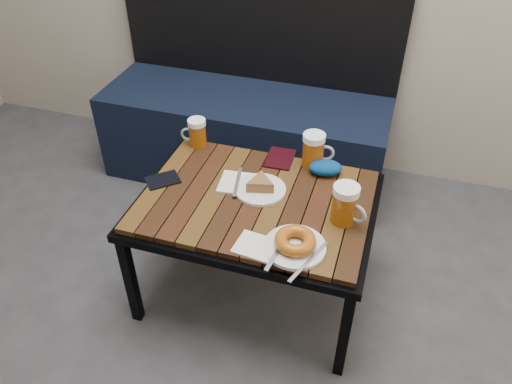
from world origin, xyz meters
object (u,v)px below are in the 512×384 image
(beer_mug_left, at_px, (197,132))
(plate_pie, at_px, (260,186))
(beer_mug_centre, at_px, (314,150))
(plate_bagel, at_px, (295,243))
(cafe_table, at_px, (256,208))
(knit_pouch, at_px, (325,168))
(bench, at_px, (247,126))
(passport_navy, at_px, (163,180))
(passport_burgundy, at_px, (280,158))
(beer_mug_right, at_px, (345,204))

(beer_mug_left, xyz_separation_m, plate_pie, (0.33, -0.22, -0.04))
(beer_mug_centre, distance_m, plate_bagel, 0.47)
(cafe_table, xyz_separation_m, knit_pouch, (0.20, 0.22, 0.07))
(beer_mug_centre, bearing_deg, knit_pouch, -50.57)
(cafe_table, bearing_deg, bench, 110.73)
(passport_navy, bearing_deg, cafe_table, 48.54)
(beer_mug_centre, distance_m, knit_pouch, 0.08)
(bench, height_order, knit_pouch, bench)
(plate_bagel, distance_m, passport_burgundy, 0.49)
(cafe_table, distance_m, passport_navy, 0.36)
(cafe_table, height_order, knit_pouch, knit_pouch)
(plate_bagel, relative_size, passport_burgundy, 1.79)
(beer_mug_centre, xyz_separation_m, plate_bagel, (0.04, -0.46, -0.05))
(beer_mug_right, bearing_deg, beer_mug_left, -179.18)
(plate_pie, bearing_deg, plate_bagel, -52.65)
(beer_mug_centre, xyz_separation_m, beer_mug_right, (0.17, -0.29, 0.00))
(cafe_table, bearing_deg, beer_mug_left, 141.81)
(bench, xyz_separation_m, cafe_table, (0.29, -0.77, 0.16))
(beer_mug_left, height_order, passport_burgundy, beer_mug_left)
(passport_burgundy, relative_size, knit_pouch, 1.14)
(beer_mug_left, height_order, beer_mug_right, beer_mug_right)
(plate_pie, height_order, passport_navy, plate_pie)
(plate_pie, bearing_deg, cafe_table, -93.24)
(plate_bagel, height_order, passport_burgundy, plate_bagel)
(cafe_table, relative_size, beer_mug_centre, 6.17)
(passport_burgundy, bearing_deg, plate_pie, -96.08)
(knit_pouch, bearing_deg, beer_mug_centre, 142.71)
(plate_bagel, bearing_deg, passport_navy, 160.21)
(plate_pie, bearing_deg, bench, 112.05)
(bench, relative_size, beer_mug_right, 9.96)
(bench, xyz_separation_m, passport_navy, (-0.07, -0.77, 0.20))
(bench, bearing_deg, plate_bagel, -63.62)
(plate_bagel, bearing_deg, passport_burgundy, 110.58)
(cafe_table, height_order, beer_mug_centre, beer_mug_centre)
(bench, bearing_deg, knit_pouch, -48.10)
(passport_burgundy, bearing_deg, passport_navy, -147.11)
(cafe_table, relative_size, passport_navy, 7.07)
(plate_pie, bearing_deg, knit_pouch, 40.76)
(cafe_table, distance_m, knit_pouch, 0.31)
(bench, bearing_deg, passport_navy, -95.06)
(cafe_table, distance_m, passport_burgundy, 0.26)
(beer_mug_left, xyz_separation_m, knit_pouch, (0.53, -0.04, -0.03))
(plate_bagel, relative_size, knit_pouch, 2.04)
(passport_navy, bearing_deg, beer_mug_left, 131.32)
(plate_pie, distance_m, plate_bagel, 0.31)
(beer_mug_left, bearing_deg, beer_mug_centre, 169.43)
(cafe_table, height_order, beer_mug_right, beer_mug_right)
(passport_navy, bearing_deg, beer_mug_right, 46.05)
(passport_navy, bearing_deg, knit_pouch, 69.35)
(bench, height_order, beer_mug_left, bench)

